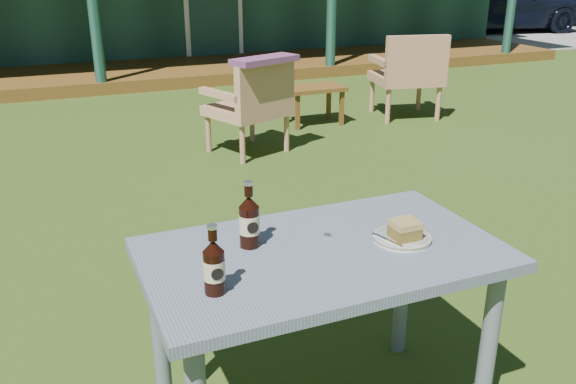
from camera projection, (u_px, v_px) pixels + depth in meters
name	position (u px, v px, depth m)	size (l,w,h in m)	color
ground	(204.00, 247.00, 3.68)	(80.00, 80.00, 0.00)	#334916
gravel_strip	(529.00, 29.00, 14.79)	(9.00, 6.00, 0.02)	gray
car_near	(492.00, 0.00, 14.01)	(1.70, 4.23, 1.44)	black
cafe_table	(322.00, 276.00, 2.08)	(1.20, 0.70, 0.72)	slate
plate	(402.00, 238.00, 2.11)	(0.20, 0.20, 0.01)	silver
cake_slice	(405.00, 229.00, 2.09)	(0.09, 0.09, 0.06)	brown
fork	(387.00, 240.00, 2.07)	(0.01, 0.14, 0.00)	silver
cola_bottle_near	(249.00, 221.00, 2.03)	(0.07, 0.07, 0.23)	black
cola_bottle_far	(214.00, 266.00, 1.75)	(0.06, 0.07, 0.22)	black
bottle_cap	(327.00, 235.00, 2.13)	(0.03, 0.03, 0.01)	silver
armchair_left	(253.00, 103.00, 5.27)	(0.77, 0.75, 0.82)	#AF7B57
armchair_right	(409.00, 71.00, 6.46)	(0.78, 0.75, 0.90)	#AF7B57
floral_throw	(265.00, 60.00, 5.02)	(0.60, 0.22, 0.05)	#6C375E
side_table	(314.00, 92.00, 6.28)	(0.60, 0.40, 0.40)	brown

